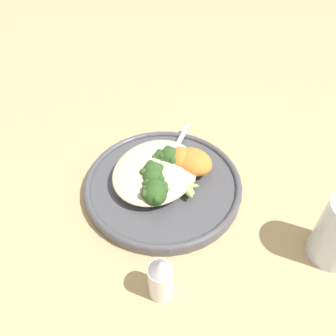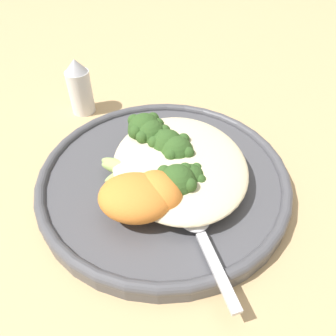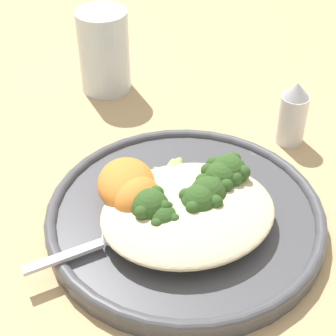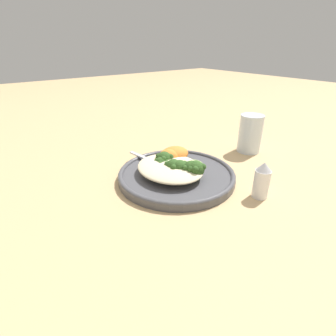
# 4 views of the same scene
# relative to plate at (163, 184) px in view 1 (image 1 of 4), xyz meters

# --- Properties ---
(ground_plane) EXTENTS (4.00, 4.00, 0.00)m
(ground_plane) POSITION_rel_plate_xyz_m (-0.02, 0.01, -0.01)
(ground_plane) COLOR tan
(plate) EXTENTS (0.27, 0.27, 0.02)m
(plate) POSITION_rel_plate_xyz_m (0.00, 0.00, 0.00)
(plate) COLOR #4C4C51
(plate) RESTS_ON ground_plane
(quinoa_mound) EXTENTS (0.17, 0.14, 0.02)m
(quinoa_mound) POSITION_rel_plate_xyz_m (0.00, 0.02, 0.02)
(quinoa_mound) COLOR beige
(quinoa_mound) RESTS_ON plate
(broccoli_stalk_0) EXTENTS (0.08, 0.10, 0.04)m
(broccoli_stalk_0) POSITION_rel_plate_xyz_m (0.03, -0.01, 0.03)
(broccoli_stalk_0) COLOR #9EBC66
(broccoli_stalk_0) RESTS_ON plate
(broccoli_stalk_1) EXTENTS (0.07, 0.11, 0.03)m
(broccoli_stalk_1) POSITION_rel_plate_xyz_m (0.02, -0.00, 0.02)
(broccoli_stalk_1) COLOR #9EBC66
(broccoli_stalk_1) RESTS_ON plate
(broccoli_stalk_2) EXTENTS (0.04, 0.08, 0.04)m
(broccoli_stalk_2) POSITION_rel_plate_xyz_m (-0.01, 0.01, 0.03)
(broccoli_stalk_2) COLOR #9EBC66
(broccoli_stalk_2) RESTS_ON plate
(broccoli_stalk_3) EXTENTS (0.06, 0.09, 0.04)m
(broccoli_stalk_3) POSITION_rel_plate_xyz_m (-0.02, -0.00, 0.03)
(broccoli_stalk_3) COLOR #9EBC66
(broccoli_stalk_3) RESTS_ON plate
(broccoli_stalk_4) EXTENTS (0.07, 0.06, 0.04)m
(broccoli_stalk_4) POSITION_rel_plate_xyz_m (-0.04, -0.01, 0.03)
(broccoli_stalk_4) COLOR #9EBC66
(broccoli_stalk_4) RESTS_ON plate
(broccoli_stalk_5) EXTENTS (0.09, 0.06, 0.04)m
(broccoli_stalk_5) POSITION_rel_plate_xyz_m (-0.04, -0.02, 0.03)
(broccoli_stalk_5) COLOR #9EBC66
(broccoli_stalk_5) RESTS_ON plate
(sweet_potato_chunk_0) EXTENTS (0.06, 0.06, 0.04)m
(sweet_potato_chunk_0) POSITION_rel_plate_xyz_m (0.05, -0.01, 0.03)
(sweet_potato_chunk_0) COLOR orange
(sweet_potato_chunk_0) RESTS_ON plate
(sweet_potato_chunk_1) EXTENTS (0.07, 0.08, 0.04)m
(sweet_potato_chunk_1) POSITION_rel_plate_xyz_m (0.05, -0.03, 0.03)
(sweet_potato_chunk_1) COLOR orange
(sweet_potato_chunk_1) RESTS_ON plate
(spoon) EXTENTS (0.12, 0.04, 0.01)m
(spoon) POSITION_rel_plate_xyz_m (0.08, 0.02, 0.01)
(spoon) COLOR silver
(spoon) RESTS_ON plate
(salt_shaker) EXTENTS (0.03, 0.03, 0.08)m
(salt_shaker) POSITION_rel_plate_xyz_m (-0.17, -0.09, 0.03)
(salt_shaker) COLOR white
(salt_shaker) RESTS_ON ground_plane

